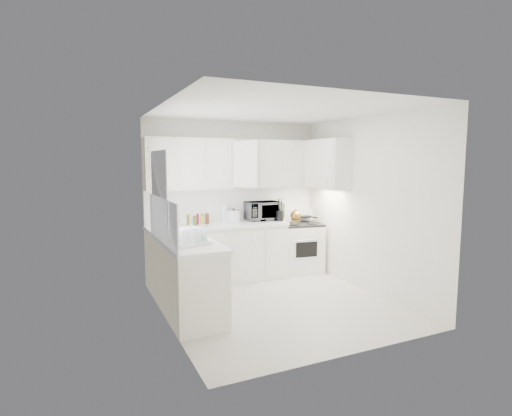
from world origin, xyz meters
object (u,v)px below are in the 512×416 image
tea_kettle (296,215)px  microwave (263,209)px  rice_cooker (234,215)px  dish_rack (190,235)px  utensil_crock (280,209)px  stove (300,241)px

tea_kettle → microwave: microwave is taller
rice_cooker → microwave: bearing=10.4°
dish_rack → utensil_crock: bearing=15.1°
rice_cooker → stove: bearing=6.2°
tea_kettle → utensil_crock: (-0.28, 0.04, 0.10)m
rice_cooker → utensil_crock: utensil_crock is taller
stove → rice_cooker: rice_cooker is taller
rice_cooker → dish_rack: (-1.14, -1.50, 0.00)m
microwave → dish_rack: microwave is taller
microwave → tea_kettle: bearing=-27.6°
tea_kettle → microwave: size_ratio=0.41×
stove → utensil_crock: utensil_crock is taller
microwave → dish_rack: (-1.67, -1.49, -0.08)m
stove → microwave: bearing=178.5°
stove → dish_rack: bearing=-141.9°
microwave → dish_rack: 2.24m
rice_cooker → utensil_crock: size_ratio=0.58×
tea_kettle → utensil_crock: size_ratio=0.59×
stove → tea_kettle: 0.55m
tea_kettle → microwave: 0.56m
tea_kettle → dish_rack: size_ratio=0.55×
rice_cooker → utensil_crock: (0.74, -0.23, 0.08)m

